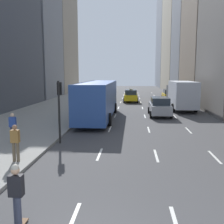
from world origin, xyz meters
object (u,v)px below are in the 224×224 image
(taxi_second, at_px, (169,95))
(sedan_black_near, at_px, (160,106))
(taxi_lead, at_px, (131,96))
(skateboarder, at_px, (16,194))
(traffic_light_pole, at_px, (59,102))
(pedestrian_far_walking, at_px, (13,126))
(pedestrian_mid_block, at_px, (15,141))
(box_truck, at_px, (181,94))
(city_bus, at_px, (98,99))

(taxi_second, height_order, sedan_black_near, taxi_second)
(taxi_lead, xyz_separation_m, skateboarder, (-2.73, -30.79, 0.08))
(taxi_lead, height_order, traffic_light_pole, traffic_light_pole)
(sedan_black_near, xyz_separation_m, pedestrian_far_walking, (-9.32, -10.82, 0.16))
(taxi_lead, height_order, pedestrian_mid_block, taxi_lead)
(box_truck, relative_size, traffic_light_pole, 2.33)
(city_bus, relative_size, box_truck, 1.38)
(taxi_second, height_order, skateboarder, taxi_second)
(city_bus, distance_m, pedestrian_far_walking, 9.66)
(box_truck, relative_size, pedestrian_far_walking, 5.09)
(skateboarder, height_order, traffic_light_pole, traffic_light_pole)
(pedestrian_mid_block, bearing_deg, pedestrian_far_walking, 116.63)
(traffic_light_pole, bearing_deg, box_truck, 57.57)
(pedestrian_mid_block, bearing_deg, skateboarder, -65.21)
(taxi_second, xyz_separation_m, pedestrian_far_walking, (-12.12, -24.59, 0.19))
(box_truck, bearing_deg, pedestrian_mid_block, -119.11)
(box_truck, xyz_separation_m, pedestrian_mid_block, (-10.48, -18.83, -0.64))
(taxi_lead, bearing_deg, box_truck, -52.47)
(pedestrian_far_walking, bearing_deg, pedestrian_mid_block, -63.37)
(skateboarder, bearing_deg, pedestrian_mid_block, 114.79)
(sedan_black_near, height_order, box_truck, box_truck)
(box_truck, bearing_deg, city_bus, -141.59)
(pedestrian_mid_block, xyz_separation_m, pedestrian_far_walking, (-1.63, 3.26, 0.00))
(skateboarder, bearing_deg, city_bus, 90.29)
(city_bus, height_order, skateboarder, city_bus)
(taxi_lead, distance_m, skateboarder, 30.91)
(pedestrian_far_walking, bearing_deg, box_truck, 52.10)
(box_truck, distance_m, pedestrian_mid_block, 21.56)
(taxi_lead, bearing_deg, skateboarder, -95.06)
(taxi_second, bearing_deg, pedestrian_far_walking, -116.23)
(taxi_lead, relative_size, pedestrian_mid_block, 2.67)
(pedestrian_far_walking, bearing_deg, city_bus, 67.38)
(taxi_lead, height_order, box_truck, box_truck)
(skateboarder, xyz_separation_m, pedestrian_mid_block, (-2.16, 4.67, 0.10))
(taxi_lead, relative_size, box_truck, 0.52)
(skateboarder, distance_m, pedestrian_mid_block, 5.15)
(skateboarder, relative_size, pedestrian_mid_block, 1.06)
(city_bus, distance_m, traffic_light_pole, 8.46)
(sedan_black_near, bearing_deg, pedestrian_mid_block, -118.63)
(taxi_lead, bearing_deg, taxi_second, 17.21)
(taxi_lead, bearing_deg, pedestrian_far_walking, -105.92)
(city_bus, xyz_separation_m, pedestrian_far_walking, (-3.71, -8.90, -0.72))
(taxi_lead, height_order, taxi_second, same)
(city_bus, bearing_deg, taxi_lead, 78.61)
(city_bus, height_order, pedestrian_far_walking, city_bus)
(skateboarder, distance_m, pedestrian_far_walking, 8.79)
(taxi_second, bearing_deg, city_bus, -118.19)
(city_bus, bearing_deg, sedan_black_near, 18.88)
(sedan_black_near, relative_size, box_truck, 0.56)
(taxi_lead, distance_m, pedestrian_mid_block, 26.57)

